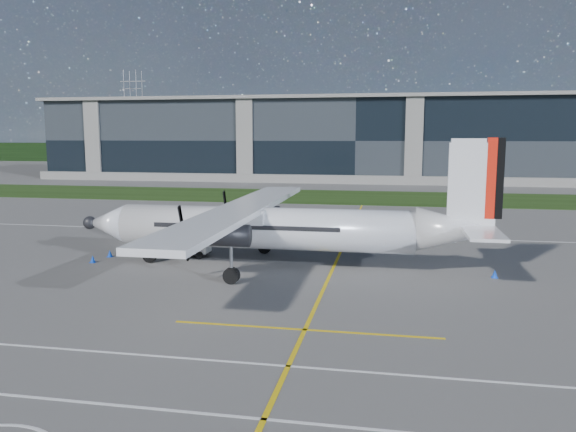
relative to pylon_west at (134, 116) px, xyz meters
name	(u,v)px	position (x,y,z in m)	size (l,w,h in m)	color
ground	(338,204)	(80.00, -110.00, -15.00)	(400.00, 400.00, 0.00)	#595754
grass_strip	(344,197)	(80.00, -102.00, -14.98)	(400.00, 18.00, 0.04)	#1B340E
terminal_building	(359,140)	(80.00, -70.00, -7.50)	(120.00, 20.00, 15.00)	black
tree_line	(371,154)	(80.00, -10.00, -12.00)	(400.00, 6.00, 6.00)	black
pylon_west	(134,116)	(0.00, 0.00, 0.00)	(9.00, 4.60, 30.00)	gray
yellow_taxiway_centerline	(339,255)	(83.00, -140.00, -14.99)	(0.20, 70.00, 0.01)	yellow
white_lane_line	(170,410)	(80.00, -164.00, -14.99)	(90.00, 0.15, 0.01)	white
turboprop_aircraft	(280,204)	(79.62, -144.82, -10.82)	(26.88, 27.88, 8.36)	white
fuel_tanker_truck	(160,223)	(67.83, -136.40, -13.69)	(6.99, 2.27, 2.62)	white
baggage_tug	(192,245)	(72.79, -142.44, -14.22)	(2.60, 1.56, 1.56)	white
ground_crew_person	(190,244)	(72.66, -142.51, -14.11)	(0.73, 0.52, 1.79)	#F25907
safety_cone_stbdwing	(279,227)	(76.63, -130.26, -14.75)	(0.36, 0.36, 0.50)	blue
safety_cone_nose_stbd	(110,253)	(67.16, -143.72, -14.75)	(0.36, 0.36, 0.50)	blue
safety_cone_nose_port	(93,259)	(66.91, -145.59, -14.75)	(0.36, 0.36, 0.50)	blue
safety_cone_tail	(495,274)	(92.81, -144.88, -14.75)	(0.36, 0.36, 0.50)	blue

